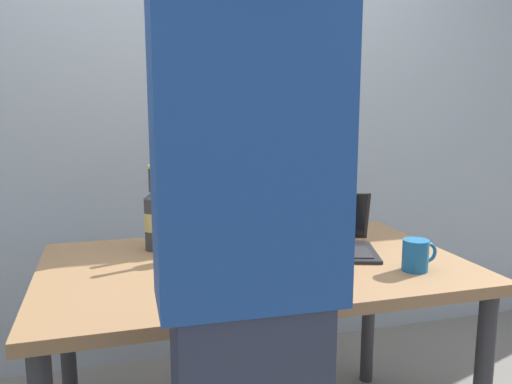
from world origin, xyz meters
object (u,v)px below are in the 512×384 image
Objects in this scene: beer_bottle_dark at (154,219)px; person_figure at (249,274)px; laptop at (332,239)px; beer_bottle_green at (183,217)px; beer_bottle_brown at (205,226)px; coffee_mug at (416,255)px; beer_bottle_amber at (204,216)px.

person_figure is at bearing -81.21° from beer_bottle_dark.
beer_bottle_green is (-0.53, 0.24, 0.07)m from laptop.
beer_bottle_brown reaches higher than coffee_mug.
person_figure is (0.02, -0.92, 0.06)m from beer_bottle_green.
beer_bottle_brown is 0.74m from person_figure.
person_figure is at bearing -93.53° from beer_bottle_amber.
beer_bottle_dark reaches higher than beer_bottle_brown.
laptop is 3.20× the size of coffee_mug.
beer_bottle_dark is at bearing 148.78° from coffee_mug.
laptop is 0.86m from person_figure.
beer_bottle_brown is at bearing 173.12° from laptop.
beer_bottle_amber is at bearing -8.03° from beer_bottle_dark.
person_figure reaches higher than beer_bottle_green.
beer_bottle_green is 0.92m from person_figure.
person_figure is (-0.04, -0.74, 0.06)m from beer_bottle_brown.
beer_bottle_brown is (0.06, -0.18, 0.00)m from beer_bottle_green.
beer_bottle_green is 0.11m from beer_bottle_amber.
person_figure is (-0.52, -0.68, 0.13)m from laptop.
beer_bottle_brown is at bearing -72.92° from beer_bottle_green.
beer_bottle_amber reaches higher than coffee_mug.
coffee_mug is at bearing -36.65° from beer_bottle_amber.
beer_bottle_dark is 0.88m from person_figure.
coffee_mug is (0.16, -0.30, 0.01)m from laptop.
laptop is 0.50m from beer_bottle_amber.
laptop is 0.59m from beer_bottle_green.
person_figure is at bearing -88.91° from beer_bottle_green.
beer_bottle_green is at bearing 91.09° from person_figure.
beer_bottle_amber reaches higher than beer_bottle_green.
beer_bottle_brown is 0.95× the size of beer_bottle_amber.
person_figure is at bearing -93.04° from beer_bottle_brown.
beer_bottle_green is at bearing 107.08° from beer_bottle_brown.
beer_bottle_amber is 0.18× the size of person_figure.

